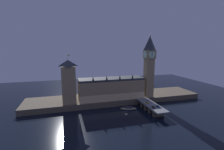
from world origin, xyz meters
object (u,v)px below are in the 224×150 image
at_px(pedestrian_far_rail, 142,101).
at_px(car_southbound_lead, 158,106).
at_px(car_southbound_trail, 149,100).
at_px(boat_upstream, 128,109).
at_px(pedestrian_near_rail, 151,107).
at_px(clock_tower, 149,64).
at_px(car_northbound_trail, 154,107).
at_px(car_northbound_lead, 147,103).
at_px(victoria_tower, 69,82).
at_px(street_lamp_near, 153,106).

bearing_deg(pedestrian_far_rail, car_southbound_lead, -63.67).
distance_m(car_southbound_trail, boat_upstream, 26.33).
height_order(pedestrian_near_rail, boat_upstream, pedestrian_near_rail).
distance_m(clock_tower, car_northbound_trail, 58.69).
height_order(car_northbound_lead, pedestrian_near_rail, pedestrian_near_rail).
distance_m(victoria_tower, car_southbound_trail, 93.42).
xyz_separation_m(car_northbound_trail, car_southbound_trail, (5.94, 20.40, -0.05)).
distance_m(pedestrian_near_rail, pedestrian_far_rail, 18.76).
relative_size(car_northbound_trail, street_lamp_near, 0.65).
relative_size(car_northbound_lead, boat_upstream, 0.22).
height_order(car_southbound_lead, boat_upstream, car_southbound_lead).
relative_size(victoria_tower, car_northbound_lead, 13.42).
bearing_deg(boat_upstream, car_northbound_lead, -18.84).
distance_m(victoria_tower, pedestrian_far_rail, 85.36).
relative_size(car_northbound_lead, car_southbound_trail, 0.98).
relative_size(car_northbound_lead, street_lamp_near, 0.60).
relative_size(car_southbound_lead, boat_upstream, 0.26).
bearing_deg(car_southbound_lead, victoria_tower, 154.43).
relative_size(victoria_tower, pedestrian_far_rail, 32.33).
bearing_deg(pedestrian_far_rail, boat_upstream, 176.89).
bearing_deg(pedestrian_near_rail, victoria_tower, 151.53).
bearing_deg(pedestrian_far_rail, victoria_tower, 163.08).
height_order(car_southbound_lead, car_southbound_trail, car_southbound_lead).
bearing_deg(pedestrian_near_rail, car_southbound_trail, 65.83).
xyz_separation_m(car_southbound_trail, pedestrian_far_rail, (-8.90, -1.08, 0.20)).
distance_m(clock_tower, pedestrian_far_rail, 48.24).
xyz_separation_m(clock_tower, boat_upstream, (-34.97, -20.66, -46.14)).
bearing_deg(pedestrian_near_rail, clock_tower, 65.39).
relative_size(car_northbound_lead, pedestrian_near_rail, 2.25).
height_order(car_southbound_trail, street_lamp_near, street_lamp_near).
bearing_deg(car_northbound_trail, car_northbound_lead, 90.00).
relative_size(clock_tower, car_southbound_trail, 18.60).
bearing_deg(victoria_tower, car_northbound_trail, -27.90).
xyz_separation_m(victoria_tower, pedestrian_near_rail, (78.80, -42.74, -22.33)).
distance_m(car_northbound_trail, pedestrian_near_rail, 3.03).
relative_size(car_northbound_lead, pedestrian_far_rail, 2.41).
height_order(car_northbound_trail, pedestrian_far_rail, pedestrian_far_rail).
height_order(victoria_tower, pedestrian_near_rail, victoria_tower).
bearing_deg(car_northbound_trail, clock_tower, 69.23).
height_order(car_northbound_trail, street_lamp_near, street_lamp_near).
bearing_deg(car_southbound_lead, clock_tower, 76.40).
bearing_deg(pedestrian_near_rail, car_northbound_trail, -10.74).
bearing_deg(pedestrian_far_rail, car_northbound_trail, -81.27).
bearing_deg(victoria_tower, car_northbound_lead, -19.98).
height_order(car_southbound_trail, pedestrian_near_rail, pedestrian_near_rail).
relative_size(clock_tower, pedestrian_far_rail, 45.89).
relative_size(car_northbound_trail, pedestrian_near_rail, 2.42).
height_order(car_northbound_trail, car_southbound_trail, car_northbound_trail).
relative_size(car_southbound_trail, street_lamp_near, 0.62).
relative_size(car_northbound_lead, car_northbound_trail, 0.93).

